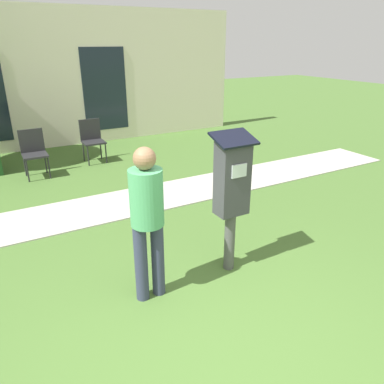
{
  "coord_description": "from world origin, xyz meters",
  "views": [
    {
      "loc": [
        -1.42,
        -1.84,
        2.45
      ],
      "look_at": [
        0.26,
        1.16,
        1.05
      ],
      "focal_mm": 35.0,
      "sensor_mm": 36.0,
      "label": 1
    }
  ],
  "objects_px": {
    "outdoor_chair_left": "(34,149)",
    "parking_meter": "(232,186)",
    "outdoor_chair_middle": "(92,137)",
    "person_standing": "(147,214)"
  },
  "relations": [
    {
      "from": "parking_meter",
      "to": "outdoor_chair_middle",
      "type": "bearing_deg",
      "value": 92.37
    },
    {
      "from": "parking_meter",
      "to": "outdoor_chair_middle",
      "type": "distance_m",
      "value": 4.88
    },
    {
      "from": "person_standing",
      "to": "outdoor_chair_left",
      "type": "bearing_deg",
      "value": 59.08
    },
    {
      "from": "outdoor_chair_left",
      "to": "outdoor_chair_middle",
      "type": "height_order",
      "value": "same"
    },
    {
      "from": "person_standing",
      "to": "outdoor_chair_middle",
      "type": "relative_size",
      "value": 1.76
    },
    {
      "from": "outdoor_chair_left",
      "to": "parking_meter",
      "type": "bearing_deg",
      "value": -55.13
    },
    {
      "from": "person_standing",
      "to": "outdoor_chair_middle",
      "type": "height_order",
      "value": "person_standing"
    },
    {
      "from": "parking_meter",
      "to": "outdoor_chair_middle",
      "type": "height_order",
      "value": "parking_meter"
    },
    {
      "from": "person_standing",
      "to": "outdoor_chair_left",
      "type": "xyz_separation_m",
      "value": [
        -0.45,
        4.46,
        -0.4
      ]
    },
    {
      "from": "outdoor_chair_left",
      "to": "outdoor_chair_middle",
      "type": "relative_size",
      "value": 1.0
    }
  ]
}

